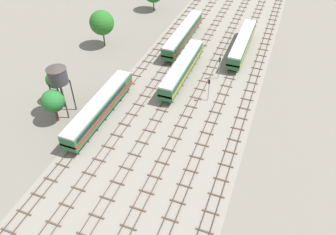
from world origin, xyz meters
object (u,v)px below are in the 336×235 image
(diesel_railcar_centre_right_midfar, at_px, (242,43))
(water_tower, at_px, (57,75))
(signal_post_near, at_px, (219,65))
(diesel_railcar_centre_left_near, at_px, (182,68))
(signal_post_nearest, at_px, (209,87))
(diesel_railcar_far_left_nearest, at_px, (99,107))
(passenger_coach_left_mid, at_px, (183,34))

(diesel_railcar_centre_right_midfar, distance_m, water_tower, 42.46)
(water_tower, xyz_separation_m, signal_post_near, (23.50, 20.80, -4.81))
(diesel_railcar_centre_left_near, bearing_deg, signal_post_near, 21.06)
(diesel_railcar_centre_right_midfar, xyz_separation_m, water_tower, (-25.87, -33.22, 5.47))
(diesel_railcar_centre_left_near, relative_size, water_tower, 2.08)
(diesel_railcar_centre_left_near, relative_size, signal_post_nearest, 4.18)
(diesel_railcar_centre_right_midfar, height_order, water_tower, water_tower)
(signal_post_near, bearing_deg, diesel_railcar_far_left_nearest, -129.60)
(diesel_railcar_far_left_nearest, height_order, diesel_railcar_centre_right_midfar, same)
(diesel_railcar_centre_right_midfar, bearing_deg, water_tower, -127.91)
(signal_post_nearest, height_order, signal_post_near, signal_post_near)
(diesel_railcar_centre_left_near, relative_size, passenger_coach_left_mid, 0.93)
(diesel_railcar_centre_left_near, bearing_deg, signal_post_nearest, -36.99)
(diesel_railcar_far_left_nearest, bearing_deg, diesel_railcar_centre_right_midfar, 59.70)
(diesel_railcar_centre_left_near, height_order, water_tower, water_tower)
(passenger_coach_left_mid, relative_size, diesel_railcar_centre_right_midfar, 1.07)
(passenger_coach_left_mid, relative_size, signal_post_nearest, 4.49)
(diesel_railcar_far_left_nearest, xyz_separation_m, diesel_railcar_centre_right_midfar, (19.00, 32.52, 0.00))
(passenger_coach_left_mid, bearing_deg, water_tower, -109.52)
(signal_post_nearest, relative_size, signal_post_near, 0.96)
(signal_post_near, bearing_deg, diesel_railcar_centre_left_near, -158.94)
(diesel_railcar_far_left_nearest, height_order, water_tower, water_tower)
(diesel_railcar_far_left_nearest, distance_m, diesel_railcar_centre_left_near, 19.78)
(diesel_railcar_centre_left_near, height_order, signal_post_near, signal_post_near)
(passenger_coach_left_mid, distance_m, signal_post_near, 16.88)
(diesel_railcar_centre_right_midfar, bearing_deg, passenger_coach_left_mid, -178.25)
(diesel_railcar_far_left_nearest, xyz_separation_m, passenger_coach_left_mid, (4.75, 32.08, 0.02))
(passenger_coach_left_mid, height_order, signal_post_nearest, signal_post_nearest)
(diesel_railcar_far_left_nearest, distance_m, signal_post_near, 26.09)
(passenger_coach_left_mid, relative_size, signal_post_near, 4.32)
(water_tower, bearing_deg, diesel_railcar_far_left_nearest, 5.83)
(diesel_railcar_centre_right_midfar, bearing_deg, signal_post_near, -100.83)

